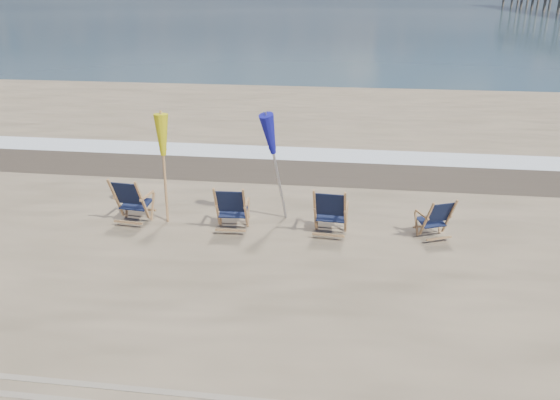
% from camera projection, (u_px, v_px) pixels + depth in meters
% --- Properties ---
extents(ocean, '(400.00, 400.00, 0.00)m').
position_uv_depth(ocean, '(353.00, 7.00, 126.69)').
color(ocean, '#37505C').
rests_on(ocean, ground).
extents(surf_foam, '(200.00, 1.40, 0.01)m').
position_uv_depth(surf_foam, '(307.00, 154.00, 16.35)').
color(surf_foam, silver).
rests_on(surf_foam, ground).
extents(wet_sand_strip, '(200.00, 2.60, 0.00)m').
position_uv_depth(wet_sand_strip, '(303.00, 170.00, 14.97)').
color(wet_sand_strip, '#42362A').
rests_on(wet_sand_strip, ground).
extents(beach_chair_0, '(0.76, 0.84, 1.07)m').
position_uv_depth(beach_chair_0, '(142.00, 202.00, 11.26)').
color(beach_chair_0, '#111833').
rests_on(beach_chair_0, ground).
extents(beach_chair_1, '(0.70, 0.78, 1.04)m').
position_uv_depth(beach_chair_1, '(245.00, 210.00, 10.95)').
color(beach_chair_1, '#111833').
rests_on(beach_chair_1, ground).
extents(beach_chair_2, '(0.74, 0.82, 1.07)m').
position_uv_depth(beach_chair_2, '(345.00, 214.00, 10.70)').
color(beach_chair_2, '#111833').
rests_on(beach_chair_2, ground).
extents(beach_chair_3, '(0.79, 0.83, 0.90)m').
position_uv_depth(beach_chair_3, '(449.00, 218.00, 10.72)').
color(beach_chair_3, '#111833').
rests_on(beach_chair_3, ground).
extents(umbrella_yellow, '(0.30, 0.30, 2.29)m').
position_uv_depth(umbrella_yellow, '(162.00, 141.00, 11.08)').
color(umbrella_yellow, '#B07F4F').
rests_on(umbrella_yellow, ground).
extents(umbrella_blue, '(0.30, 0.30, 2.45)m').
position_uv_depth(umbrella_blue, '(277.00, 135.00, 10.97)').
color(umbrella_blue, '#A5A5AD').
rests_on(umbrella_blue, ground).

